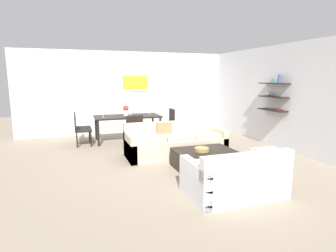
{
  "coord_description": "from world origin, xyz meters",
  "views": [
    {
      "loc": [
        -2.13,
        -5.7,
        1.85
      ],
      "look_at": [
        -0.1,
        0.2,
        0.75
      ],
      "focal_mm": 29.41,
      "sensor_mm": 36.0,
      "label": 1
    }
  ],
  "objects_px": {
    "dining_chair_right_far": "(169,121)",
    "decorative_bowl": "(202,149)",
    "wine_glass_right_far": "(149,110)",
    "wine_glass_foot": "(130,113)",
    "centerpiece_vase": "(126,110)",
    "loveseat_white": "(235,177)",
    "dining_table": "(128,118)",
    "dining_chair_foot": "(134,129)",
    "coffee_table": "(205,160)",
    "wine_glass_left_near": "(104,113)",
    "dining_chair_left_far": "(79,125)",
    "sofa_beige": "(175,143)",
    "dining_chair_left_near": "(80,128)",
    "wine_glass_left_far": "(103,112)"
  },
  "relations": [
    {
      "from": "coffee_table",
      "to": "wine_glass_left_near",
      "type": "distance_m",
      "value": 3.45
    },
    {
      "from": "wine_glass_left_near",
      "to": "dining_chair_left_near",
      "type": "bearing_deg",
      "value": -171.86
    },
    {
      "from": "dining_chair_right_far",
      "to": "wine_glass_foot",
      "type": "xyz_separation_m",
      "value": [
        -1.35,
        -0.61,
        0.37
      ]
    },
    {
      "from": "coffee_table",
      "to": "decorative_bowl",
      "type": "relative_size",
      "value": 3.93
    },
    {
      "from": "dining_chair_left_far",
      "to": "wine_glass_right_far",
      "type": "distance_m",
      "value": 2.08
    },
    {
      "from": "dining_chair_left_far",
      "to": "coffee_table",
      "type": "bearing_deg",
      "value": -53.83
    },
    {
      "from": "sofa_beige",
      "to": "wine_glass_left_near",
      "type": "bearing_deg",
      "value": 129.89
    },
    {
      "from": "dining_chair_right_far",
      "to": "wine_glass_left_far",
      "type": "relative_size",
      "value": 5.13
    },
    {
      "from": "dining_chair_left_near",
      "to": "wine_glass_foot",
      "type": "bearing_deg",
      "value": -8.2
    },
    {
      "from": "dining_table",
      "to": "wine_glass_right_far",
      "type": "relative_size",
      "value": 11.22
    },
    {
      "from": "loveseat_white",
      "to": "coffee_table",
      "type": "height_order",
      "value": "loveseat_white"
    },
    {
      "from": "wine_glass_left_far",
      "to": "centerpiece_vase",
      "type": "relative_size",
      "value": 0.57
    },
    {
      "from": "dining_chair_left_near",
      "to": "wine_glass_left_near",
      "type": "distance_m",
      "value": 0.75
    },
    {
      "from": "decorative_bowl",
      "to": "dining_chair_left_near",
      "type": "height_order",
      "value": "dining_chair_left_near"
    },
    {
      "from": "dining_chair_right_far",
      "to": "wine_glass_right_far",
      "type": "relative_size",
      "value": 5.25
    },
    {
      "from": "dining_chair_foot",
      "to": "dining_chair_right_far",
      "type": "bearing_deg",
      "value": 38.63
    },
    {
      "from": "dining_chair_left_near",
      "to": "dining_table",
      "type": "bearing_deg",
      "value": 8.77
    },
    {
      "from": "dining_table",
      "to": "dining_chair_left_far",
      "type": "bearing_deg",
      "value": 171.23
    },
    {
      "from": "loveseat_white",
      "to": "coffee_table",
      "type": "xyz_separation_m",
      "value": [
        0.14,
        1.32,
        -0.1
      ]
    },
    {
      "from": "wine_glass_left_near",
      "to": "centerpiece_vase",
      "type": "distance_m",
      "value": 0.68
    },
    {
      "from": "wine_glass_foot",
      "to": "wine_glass_right_far",
      "type": "relative_size",
      "value": 1.03
    },
    {
      "from": "dining_table",
      "to": "wine_glass_foot",
      "type": "xyz_separation_m",
      "value": [
        -0.0,
        -0.4,
        0.19
      ]
    },
    {
      "from": "dining_chair_left_far",
      "to": "sofa_beige",
      "type": "bearing_deg",
      "value": -44.45
    },
    {
      "from": "dining_table",
      "to": "dining_chair_left_near",
      "type": "height_order",
      "value": "dining_chair_left_near"
    },
    {
      "from": "wine_glass_left_near",
      "to": "dining_chair_foot",
      "type": "bearing_deg",
      "value": -47.41
    },
    {
      "from": "dining_table",
      "to": "dining_chair_foot",
      "type": "bearing_deg",
      "value": -90.0
    },
    {
      "from": "dining_chair_left_far",
      "to": "wine_glass_left_near",
      "type": "relative_size",
      "value": 5.29
    },
    {
      "from": "sofa_beige",
      "to": "dining_table",
      "type": "height_order",
      "value": "sofa_beige"
    },
    {
      "from": "coffee_table",
      "to": "dining_table",
      "type": "relative_size",
      "value": 0.64
    },
    {
      "from": "decorative_bowl",
      "to": "dining_chair_right_far",
      "type": "xyz_separation_m",
      "value": [
        0.42,
        3.25,
        0.08
      ]
    },
    {
      "from": "decorative_bowl",
      "to": "wine_glass_left_near",
      "type": "distance_m",
      "value": 3.38
    },
    {
      "from": "dining_chair_foot",
      "to": "wine_glass_left_near",
      "type": "distance_m",
      "value": 1.09
    },
    {
      "from": "dining_chair_right_far",
      "to": "decorative_bowl",
      "type": "bearing_deg",
      "value": -97.29
    },
    {
      "from": "wine_glass_foot",
      "to": "centerpiece_vase",
      "type": "bearing_deg",
      "value": 94.52
    },
    {
      "from": "dining_chair_foot",
      "to": "centerpiece_vase",
      "type": "distance_m",
      "value": 1.0
    },
    {
      "from": "coffee_table",
      "to": "centerpiece_vase",
      "type": "xyz_separation_m",
      "value": [
        -1.06,
        3.07,
        0.72
      ]
    },
    {
      "from": "dining_chair_foot",
      "to": "wine_glass_left_far",
      "type": "bearing_deg",
      "value": 125.19
    },
    {
      "from": "sofa_beige",
      "to": "dining_chair_right_far",
      "type": "bearing_deg",
      "value": 75.11
    },
    {
      "from": "decorative_bowl",
      "to": "wine_glass_foot",
      "type": "relative_size",
      "value": 1.77
    },
    {
      "from": "centerpiece_vase",
      "to": "loveseat_white",
      "type": "bearing_deg",
      "value": -78.26
    },
    {
      "from": "coffee_table",
      "to": "dining_chair_left_far",
      "type": "relative_size",
      "value": 1.37
    },
    {
      "from": "wine_glass_left_near",
      "to": "centerpiece_vase",
      "type": "xyz_separation_m",
      "value": [
        0.66,
        0.16,
        0.04
      ]
    },
    {
      "from": "loveseat_white",
      "to": "wine_glass_left_far",
      "type": "height_order",
      "value": "wine_glass_left_far"
    },
    {
      "from": "loveseat_white",
      "to": "decorative_bowl",
      "type": "bearing_deg",
      "value": 87.66
    },
    {
      "from": "sofa_beige",
      "to": "centerpiece_vase",
      "type": "height_order",
      "value": "centerpiece_vase"
    },
    {
      "from": "sofa_beige",
      "to": "dining_chair_left_far",
      "type": "relative_size",
      "value": 2.68
    },
    {
      "from": "wine_glass_right_far",
      "to": "wine_glass_foot",
      "type": "bearing_deg",
      "value": -143.32
    },
    {
      "from": "loveseat_white",
      "to": "dining_chair_left_near",
      "type": "distance_m",
      "value": 4.71
    },
    {
      "from": "dining_table",
      "to": "wine_glass_left_near",
      "type": "relative_size",
      "value": 11.31
    },
    {
      "from": "dining_chair_right_far",
      "to": "dining_chair_foot",
      "type": "bearing_deg",
      "value": -141.37
    }
  ]
}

